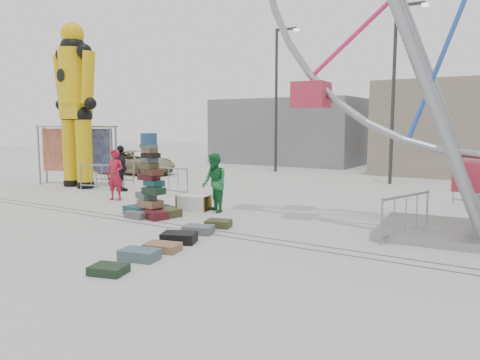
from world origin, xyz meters
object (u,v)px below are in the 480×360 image
Objects in this scene: parked_suv at (135,162)px; barricade_wheel_front at (406,216)px; crash_test_dummy at (75,99)px; barricade_wheel_back at (473,192)px; barricade_dummy_a at (114,172)px; lamp_post_left at (278,93)px; suitcase_tower at (151,193)px; pedestrian_red at (115,175)px; steamer_trunk at (194,203)px; banner_scaffold at (77,141)px; barricade_dummy_b at (102,177)px; lamp_post_right at (396,85)px; pedestrian_black at (121,168)px; barricade_dummy_c at (169,181)px; pedestrian_green at (214,183)px.

barricade_wheel_front is at bearing -117.88° from parked_suv.
crash_test_dummy is 1.56× the size of parked_suv.
parked_suv is (-16.88, 1.73, 0.09)m from barricade_wheel_back.
parked_suv reaches higher than barricade_dummy_a.
lamp_post_left is 3.22× the size of suitcase_tower.
pedestrian_red is at bearing 167.12° from suitcase_tower.
steamer_trunk is 9.12m from barricade_wheel_back.
steamer_trunk is at bearing -12.92° from pedestrian_red.
banner_scaffold reaches higher than barricade_dummy_b.
crash_test_dummy reaches higher than barricade_dummy_a.
suitcase_tower is 1.24× the size of barricade_wheel_back.
pedestrian_black is (-8.84, -8.22, -3.54)m from lamp_post_right.
banner_scaffold is at bearing -116.83° from lamp_post_left.
banner_scaffold is 16.15m from barricade_wheel_back.
parked_suv is (-8.81, 8.24, -0.05)m from suitcase_tower.
lamp_post_right is 3.22× the size of suitcase_tower.
suitcase_tower reaches higher than barricade_dummy_a.
barricade_wheel_front is at bearing -13.90° from pedestrian_red.
suitcase_tower is 1.32× the size of pedestrian_black.
barricade_dummy_c is (-2.30, 3.47, -0.15)m from suitcase_tower.
pedestrian_green reaches higher than barricade_dummy_b.
parked_suv is (-9.33, 6.84, 0.41)m from steamer_trunk.
parked_suv is at bearing 118.04° from pedestrian_red.
crash_test_dummy reaches higher than pedestrian_black.
pedestrian_black is (2.49, 0.13, -2.86)m from crash_test_dummy.
barricade_wheel_front is (14.25, -1.91, -3.25)m from crash_test_dummy.
suitcase_tower is at bearing -46.29° from banner_scaffold.
pedestrian_green is at bearing -3.74° from crash_test_dummy.
suitcase_tower is at bearing 117.02° from barricade_wheel_front.
barricade_dummy_b and barricade_wheel_front have the same top height.
lamp_post_left is at bearing 50.57° from barricade_dummy_a.
lamp_post_right is at bearing -15.95° from lamp_post_left.
barricade_wheel_back is at bearing 21.42° from barricade_dummy_c.
suitcase_tower is at bearing -78.38° from lamp_post_left.
lamp_post_right is 1.73× the size of parked_suv.
lamp_post_left reaches higher than steamer_trunk.
barricade_dummy_a is 8.68m from pedestrian_green.
pedestrian_black is at bearing -118.04° from barricade_wheel_back.
barricade_dummy_c is 1.00× the size of barricade_wheel_front.
barricade_dummy_a is 1.00× the size of barricade_wheel_back.
pedestrian_black is at bearing 98.20° from barricade_wheel_front.
lamp_post_right is 4.31× the size of pedestrian_green.
pedestrian_green is (6.79, -1.47, 0.38)m from barricade_dummy_b.
barricade_dummy_c is (-6.55, -7.93, -3.93)m from lamp_post_right.
barricade_dummy_b reaches higher than steamer_trunk.
barricade_wheel_back is 1.08× the size of pedestrian_green.
barricade_wheel_back is 12.25m from pedestrian_red.
pedestrian_black is (-5.12, 1.78, 0.70)m from steamer_trunk.
steamer_trunk is 1.03m from pedestrian_green.
barricade_dummy_a and barricade_wheel_front have the same top height.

